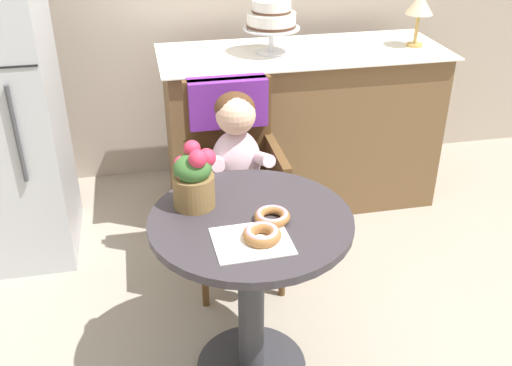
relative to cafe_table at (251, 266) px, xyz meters
name	(u,v)px	position (x,y,z in m)	size (l,w,h in m)	color
cafe_table	(251,266)	(0.00, 0.00, 0.00)	(0.72, 0.72, 0.72)	#332D33
wicker_chair	(232,151)	(0.05, 0.69, 0.13)	(0.42, 0.45, 0.95)	brown
seated_child	(238,159)	(0.05, 0.54, 0.17)	(0.27, 0.32, 0.73)	silver
paper_napkin	(252,241)	(-0.02, -0.14, 0.21)	(0.25, 0.21, 0.00)	white
donut_front	(272,216)	(0.07, -0.03, 0.23)	(0.12, 0.12, 0.03)	#936033
donut_mid	(262,234)	(0.01, -0.14, 0.23)	(0.13, 0.13, 0.04)	#936033
flower_vase	(194,177)	(-0.18, 0.12, 0.32)	(0.16, 0.15, 0.24)	brown
display_counter	(300,127)	(0.55, 1.30, -0.05)	(1.56, 0.62, 0.90)	brown
tiered_cake_stand	(271,18)	(0.37, 1.30, 0.58)	(0.30, 0.30, 0.28)	silver
table_lamp	(420,6)	(1.18, 1.27, 0.61)	(0.15, 0.15, 0.28)	#B28C47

